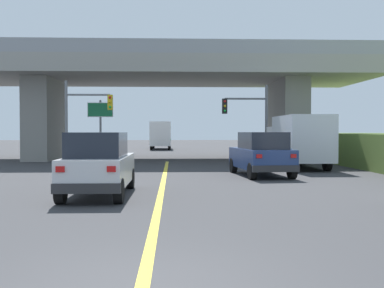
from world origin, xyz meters
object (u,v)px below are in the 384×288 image
object	(u,v)px
suv_lead	(99,164)
traffic_signal_farside	(83,113)
traffic_signal_nearside	(251,115)
highway_sign	(100,116)
suv_crossing	(261,154)
box_truck	(298,140)
semi_truck_distant	(161,135)

from	to	relation	value
suv_lead	traffic_signal_farside	xyz separation A→B (m)	(-3.39, 15.10, 2.24)
traffic_signal_nearside	highway_sign	world-z (taller)	traffic_signal_nearside
highway_sign	suv_crossing	bearing A→B (deg)	-49.45
box_truck	semi_truck_distant	size ratio (longest dim) A/B	0.95
box_truck	suv_lead	bearing A→B (deg)	-130.17
box_truck	traffic_signal_farside	world-z (taller)	traffic_signal_farside
suv_lead	highway_sign	xyz separation A→B (m)	(-2.56, 16.99, 2.07)
suv_lead	highway_sign	world-z (taller)	highway_sign
box_truck	traffic_signal_nearside	size ratio (longest dim) A/B	1.36
box_truck	highway_sign	distance (m)	13.40
suv_lead	box_truck	distance (m)	14.58
suv_lead	traffic_signal_farside	size ratio (longest dim) A/B	0.90
traffic_signal_nearside	semi_truck_distant	distance (m)	25.73
suv_crossing	highway_sign	xyz separation A→B (m)	(-8.98, 10.50, 2.07)
suv_lead	traffic_signal_farside	distance (m)	15.64
suv_crossing	box_truck	world-z (taller)	box_truck
box_truck	highway_sign	bearing A→B (deg)	153.89
traffic_signal_farside	semi_truck_distant	xyz separation A→B (m)	(4.31, 24.64, -1.60)
suv_lead	box_truck	world-z (taller)	box_truck
semi_truck_distant	traffic_signal_farside	bearing A→B (deg)	-99.91
suv_lead	semi_truck_distant	xyz separation A→B (m)	(0.92, 39.75, 0.64)
traffic_signal_nearside	suv_crossing	bearing A→B (deg)	-96.00
traffic_signal_farside	highway_sign	bearing A→B (deg)	66.29
traffic_signal_nearside	semi_truck_distant	bearing A→B (deg)	104.39
box_truck	semi_truck_distant	xyz separation A→B (m)	(-8.48, 28.61, 0.11)
semi_truck_distant	suv_crossing	bearing A→B (deg)	-80.60
traffic_signal_nearside	traffic_signal_farside	bearing A→B (deg)	178.70
box_truck	semi_truck_distant	distance (m)	29.84
suv_crossing	traffic_signal_nearside	xyz separation A→B (m)	(0.88, 8.36, 2.07)
box_truck	semi_truck_distant	world-z (taller)	semi_truck_distant
suv_lead	box_truck	bearing A→B (deg)	49.83
suv_crossing	traffic_signal_nearside	size ratio (longest dim) A/B	0.96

